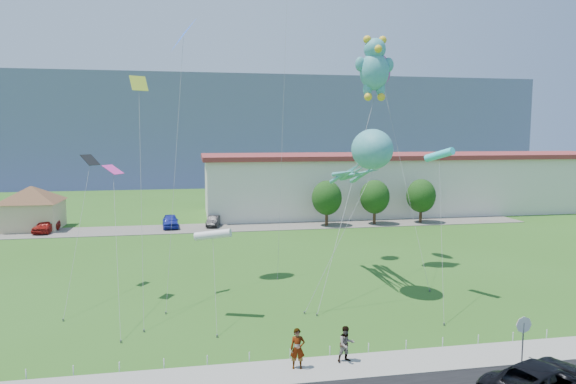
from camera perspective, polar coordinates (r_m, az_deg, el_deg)
The scene contains 26 objects.
ground at distance 27.66m, azimuth 1.86°, elevation -16.79°, with size 160.00×160.00×0.00m, color #2B5818.
sidewalk at distance 25.19m, azimuth 3.25°, elevation -19.09°, with size 80.00×2.50×0.10m, color gray.
parking_strip at distance 61.06m, azimuth -5.08°, elevation -3.88°, with size 70.00×6.00×0.06m, color #59544C.
hill_ridge at distance 144.96m, azimuth -8.22°, elevation 6.95°, with size 160.00×50.00×25.00m, color slate.
pavilion at distance 66.02m, azimuth -26.59°, elevation -1.13°, with size 9.20×9.20×5.00m.
warehouse at distance 75.97m, azimuth 14.16°, elevation 1.08°, with size 61.00×15.00×8.20m.
stop_sign at distance 27.00m, azimuth 24.69°, elevation -13.72°, with size 0.80×0.07×2.50m.
rope_fence at distance 26.39m, azimuth 2.49°, elevation -17.38°, with size 26.05×0.05×0.50m.
tree_near at distance 61.29m, azimuth 4.33°, elevation -0.66°, with size 3.60×3.60×5.47m.
tree_mid at distance 63.06m, azimuth 9.61°, elevation -0.53°, with size 3.60×3.60×5.47m.
tree_far at distance 65.34m, azimuth 14.57°, elevation -0.41°, with size 3.60×3.60×5.47m.
suv at distance 24.70m, azimuth 26.65°, elevation -18.30°, with size 2.61×5.66×1.57m, color black.
pedestrian_left at distance 24.80m, azimuth 1.07°, elevation -17.00°, with size 0.69×0.45×1.89m, color gray.
pedestrian_right at distance 25.61m, azimuth 6.49°, elevation -16.44°, with size 0.84×0.66×1.73m, color gray.
parked_car_red at distance 63.36m, azimuth -25.28°, elevation -3.38°, with size 1.77×4.40×1.50m, color maroon.
parked_car_blue at distance 61.69m, azimuth -12.94°, elevation -3.17°, with size 1.79×4.46×1.52m, color #1C269A.
parked_car_black at distance 61.68m, azimuth -8.28°, elevation -3.21°, with size 1.30×3.74×1.23m, color black.
octopus_kite at distance 35.69m, azimuth 8.67°, elevation 3.62°, with size 6.58×9.44×11.26m.
teddy_bear_kite at distance 42.43m, azimuth 9.59°, elevation 13.57°, with size 8.77×11.59×18.66m.
small_kite_blue at distance 39.04m, azimuth -11.60°, elevation 16.15°, with size 2.24×8.30×18.73m.
small_kite_purple at distance 45.45m, azimuth 10.34°, elevation 12.78°, with size 1.80×10.86×17.12m.
small_kite_black at distance 38.16m, azimuth -21.37°, elevation 1.79°, with size 1.29×7.92×9.55m.
small_kite_white at distance 30.71m, azimuth -8.36°, elevation -4.78°, with size 0.50×4.46×5.44m.
small_kite_yellow at distance 34.73m, azimuth -16.19°, elevation 8.63°, with size 1.29×7.77×14.68m.
small_kite_cyan at distance 35.29m, azimuth 16.47°, elevation 3.85°, with size 2.31×6.43×10.00m.
small_kite_pink at distance 34.49m, azimuth -18.79°, elevation 0.71°, with size 1.93×8.47×9.06m.
Camera 1 is at (-5.38, -24.85, 10.88)m, focal length 32.00 mm.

